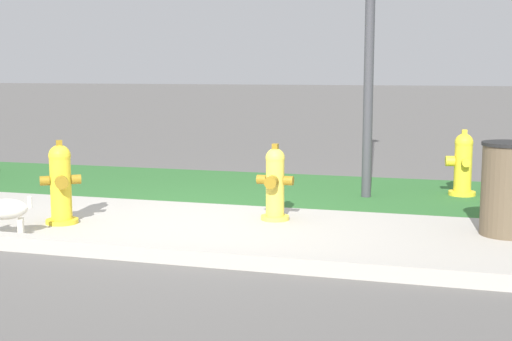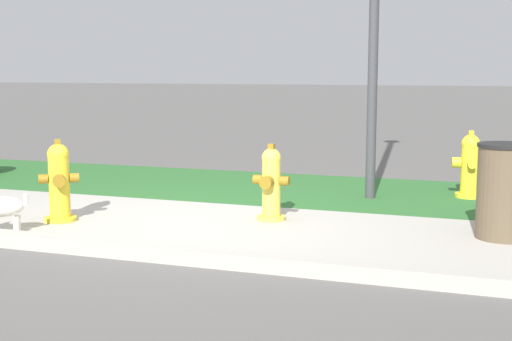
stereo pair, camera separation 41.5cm
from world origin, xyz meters
TOP-DOWN VIEW (x-y plane):
  - ground_plane at (0.00, 0.00)m, footprint 120.00×120.00m
  - sidewalk_pavement at (0.00, 0.00)m, footprint 18.00×2.21m
  - grass_verge at (0.00, 2.33)m, footprint 18.00×2.45m
  - street_curb at (0.00, -1.18)m, footprint 18.00×0.16m
  - fire_hydrant_at_driveway at (2.50, 2.44)m, footprint 0.36×0.39m
  - fire_hydrant_far_end at (0.76, 0.48)m, footprint 0.36×0.33m
  - fire_hydrant_by_grass_verge at (-1.14, -0.24)m, footprint 0.36×0.35m
  - trash_bin at (2.89, 0.43)m, footprint 0.50×0.50m

SIDE VIEW (x-z plane):
  - ground_plane at x=0.00m, z-range 0.00..0.00m
  - grass_verge at x=0.00m, z-range 0.00..0.01m
  - sidewalk_pavement at x=0.00m, z-range 0.00..0.01m
  - street_curb at x=0.00m, z-range 0.00..0.12m
  - fire_hydrant_far_end at x=0.76m, z-range -0.01..0.74m
  - fire_hydrant_at_driveway at x=2.50m, z-range -0.01..0.76m
  - fire_hydrant_by_grass_verge at x=-1.14m, z-range -0.01..0.79m
  - trash_bin at x=2.89m, z-range 0.00..0.84m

